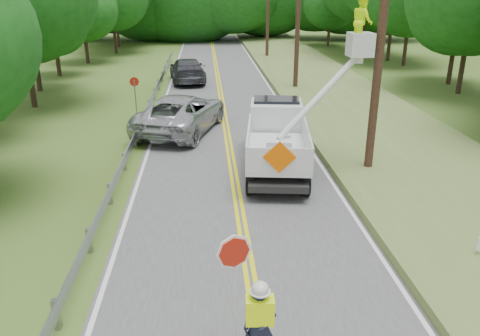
{
  "coord_description": "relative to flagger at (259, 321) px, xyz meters",
  "views": [
    {
      "loc": [
        -0.96,
        -7.2,
        6.58
      ],
      "look_at": [
        0.0,
        6.0,
        1.5
      ],
      "focal_mm": 35.69,
      "sensor_mm": 36.0,
      "label": 1
    }
  ],
  "objects": [
    {
      "name": "stop_sign_permanent",
      "position": [
        -4.42,
        17.41,
        0.51
      ],
      "size": [
        0.49,
        0.07,
        2.28
      ],
      "color": "gray",
      "rests_on": "ground"
    },
    {
      "name": "guardrail",
      "position": [
        -3.9,
        15.18,
        -0.42
      ],
      "size": [
        0.18,
        48.0,
        0.77
      ],
      "color": "gray",
      "rests_on": "ground"
    },
    {
      "name": "road",
      "position": [
        0.12,
        14.28,
        -0.97
      ],
      "size": [
        7.2,
        96.0,
        0.03
      ],
      "color": "#444446",
      "rests_on": "ground"
    },
    {
      "name": "bucket_truck",
      "position": [
        2.11,
        10.66,
        0.49
      ],
      "size": [
        4.47,
        6.53,
        6.28
      ],
      "color": "black",
      "rests_on": "road"
    },
    {
      "name": "utility_poles",
      "position": [
        5.12,
        17.29,
        4.29
      ],
      "size": [
        1.6,
        43.3,
        10.0
      ],
      "color": "black",
      "rests_on": "ground"
    },
    {
      "name": "tall_grass_verge",
      "position": [
        7.22,
        14.28,
        -0.83
      ],
      "size": [
        7.0,
        96.0,
        0.3
      ],
      "primitive_type": "cube",
      "color": "#597030",
      "rests_on": "ground"
    },
    {
      "name": "treeline_left",
      "position": [
        -10.68,
        27.83,
        4.46
      ],
      "size": [
        9.36,
        55.67,
        10.13
      ],
      "color": "#332319",
      "rests_on": "ground"
    },
    {
      "name": "suv_silver",
      "position": [
        -2.02,
        15.32,
        -0.07
      ],
      "size": [
        4.75,
        7.01,
        1.78
      ],
      "primitive_type": "imported",
      "rotation": [
        0.0,
        0.0,
        2.84
      ],
      "color": "#AFB1B7",
      "rests_on": "road"
    },
    {
      "name": "flagger",
      "position": [
        0.0,
        0.0,
        0.0
      ],
      "size": [
        1.07,
        0.43,
        2.68
      ],
      "color": "#191E33",
      "rests_on": "road"
    },
    {
      "name": "suv_darkgrey",
      "position": [
        -2.13,
        28.0,
        -0.12
      ],
      "size": [
        2.98,
        5.98,
        1.67
      ],
      "primitive_type": "imported",
      "rotation": [
        0.0,
        0.0,
        3.26
      ],
      "color": "#393B42",
      "rests_on": "road"
    }
  ]
}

